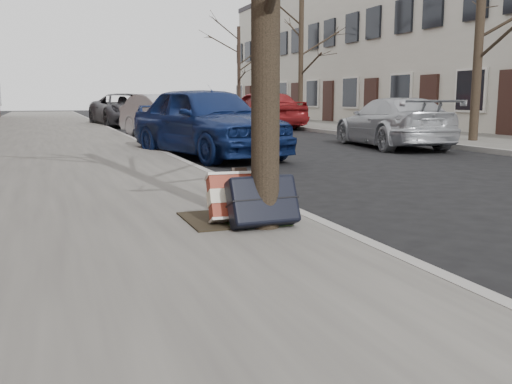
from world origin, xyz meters
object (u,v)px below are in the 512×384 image
object	(u,v)px
suitcase_red	(242,197)
car_near_front	(207,121)
suitcase_navy	(263,201)
car_near_mid	(166,116)

from	to	relation	value
suitcase_red	car_near_front	size ratio (longest dim) A/B	0.13
suitcase_navy	car_near_mid	distance (m)	13.35
car_near_front	suitcase_navy	bearing A→B (deg)	-115.80
suitcase_red	suitcase_navy	distance (m)	0.28
car_near_mid	car_near_front	bearing A→B (deg)	-108.15
suitcase_red	car_near_front	world-z (taller)	car_near_front
suitcase_red	suitcase_navy	size ratio (longest dim) A/B	0.98
suitcase_navy	car_near_front	world-z (taller)	car_near_front
suitcase_red	car_near_mid	bearing A→B (deg)	85.41
suitcase_navy	car_near_mid	bearing A→B (deg)	79.83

